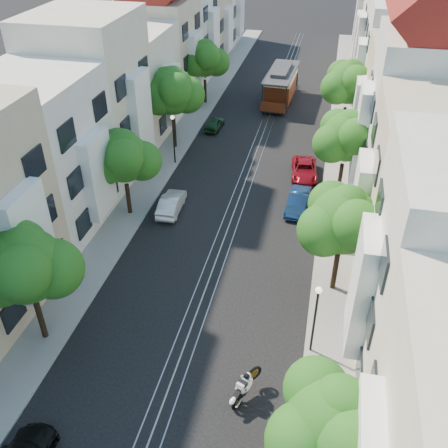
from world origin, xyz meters
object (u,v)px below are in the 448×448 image
Objects in this scene: parked_car_e_mid at (298,202)px; sportbike_rider at (245,386)px; tree_e_d at (349,83)px; tree_w_a at (27,267)px; cable_car at (281,84)px; tree_w_d at (205,60)px; lamp_west at (173,132)px; parked_car_e_far at (304,170)px; tree_e_b at (344,222)px; tree_w_c at (173,92)px; parked_car_w_far at (214,124)px; tree_w_b at (124,158)px; tree_e_c at (347,138)px; lamp_east at (316,310)px; parked_car_w_mid at (172,203)px; tree_e_a at (336,425)px.

sportbike_rider is at bearing -88.52° from parked_car_e_mid.
tree_e_d reaches higher than tree_w_a.
tree_w_a reaches higher than cable_car.
tree_w_d reaches higher than lamp_west.
lamp_west is 0.97× the size of parked_car_e_far.
tree_w_a is (-14.40, -7.00, 0.00)m from tree_e_b.
tree_e_b is at bearing 88.86° from sportbike_rider.
tree_w_c is 1.71× the size of lamp_west.
tree_e_d is 12.79m from parked_car_w_far.
lamp_west is at bearing -86.56° from tree_w_d.
tree_w_d reaches higher than parked_car_w_far.
parked_car_e_far is (11.58, 8.17, -3.80)m from tree_w_b.
tree_e_c is at bearing 90.00° from tree_e_b.
tree_w_b is at bearing -104.53° from cable_car.
tree_e_c is 0.98× the size of tree_w_a.
cable_car is (-6.76, 7.16, -2.91)m from tree_e_d.
tree_w_d is at bearing 160.85° from tree_e_d.
lamp_east is at bearing -67.20° from tree_w_d.
tree_w_d is at bearing 112.80° from lamp_east.
tree_w_b is at bearing 90.00° from tree_w_a.
tree_w_c is 3.48× the size of sportbike_rider.
tree_w_a is 0.77× the size of cable_car.
lamp_east reaches higher than sportbike_rider.
tree_w_d is 1.70× the size of parked_car_w_mid.
tree_w_d is (-14.40, 27.00, -0.13)m from tree_e_b.
lamp_west is at bearing 175.02° from parked_car_e_far.
cable_car is (7.64, 24.16, -2.44)m from tree_w_b.
sportbike_rider is (10.69, -1.35, -3.94)m from tree_w_a.
lamp_west is at bearing 160.03° from parked_car_e_mid.
tree_w_d reaches higher than sportbike_rider.
parked_car_w_far is at bearing -69.01° from tree_w_d.
tree_e_a is 23.00m from tree_e_c.
tree_e_b is 2.05× the size of parked_car_w_far.
tree_e_d is at bearing 90.00° from tree_e_b.
tree_w_d is 1.67× the size of parked_car_e_mid.
cable_car reaches higher than parked_car_w_far.
tree_e_c is 1.04× the size of tree_w_b.
tree_w_a is (-14.40, -29.00, -0.13)m from tree_e_d.
parked_car_e_far is at bearing 94.02° from parked_car_e_mid.
parked_car_e_mid is at bearing -34.16° from tree_w_c.
parked_car_e_mid is (0.85, 16.52, -0.15)m from sportbike_rider.
parked_car_e_mid is 5.00m from parked_car_e_far.
tree_e_a is 1.63× the size of parked_car_w_mid.
lamp_east is at bearing -89.89° from parked_car_e_far.
tree_w_c is at bearing 90.00° from tree_w_b.
tree_w_c reaches higher than lamp_east.
tree_e_b is at bearing -83.65° from parked_car_e_far.
parked_car_e_mid is at bearing 109.30° from tree_e_b.
tree_w_b reaches higher than lamp_east.
tree_e_b reaches higher than lamp_east.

